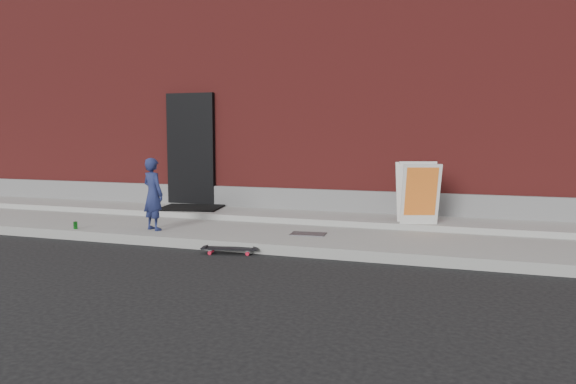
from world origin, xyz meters
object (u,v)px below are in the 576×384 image
at_px(child, 153,194).
at_px(skateboard, 230,249).
at_px(pizza_sign, 418,192).
at_px(soda_can, 75,225).

relative_size(child, skateboard, 1.45).
distance_m(skateboard, pizza_sign, 3.25).
relative_size(pizza_sign, soda_can, 8.33).
bearing_deg(skateboard, child, 158.94).
height_order(child, soda_can, child).
bearing_deg(child, soda_can, 37.64).
height_order(pizza_sign, soda_can, pizza_sign).
height_order(skateboard, soda_can, soda_can).
bearing_deg(child, skateboard, -178.61).
bearing_deg(pizza_sign, child, -160.04).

